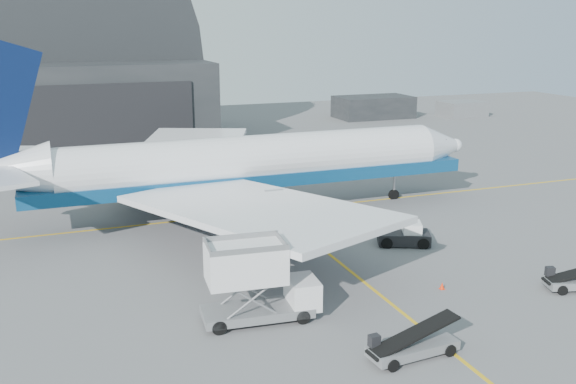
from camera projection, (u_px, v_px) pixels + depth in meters
name	position (u px, v px, depth m)	size (l,w,h in m)	color
ground	(374.00, 290.00, 42.89)	(200.00, 200.00, 0.00)	#565659
taxi_lines	(304.00, 234.00, 54.35)	(80.00, 42.12, 0.02)	gold
hangar	(25.00, 79.00, 91.76)	(50.00, 28.30, 28.00)	black
distant_bldg_a	(373.00, 118.00, 120.96)	(14.00, 8.00, 4.00)	black
distant_bldg_b	(461.00, 116.00, 123.12)	(8.00, 6.00, 2.80)	slate
airliner	(235.00, 165.00, 58.24)	(48.85, 47.37, 17.14)	white
catering_truck	(256.00, 283.00, 37.92)	(7.17, 3.18, 4.80)	slate
pushback_tug	(405.00, 236.00, 51.66)	(4.68, 3.75, 1.90)	black
belt_loader_a	(412.00, 346.00, 34.20)	(5.41, 2.23, 2.04)	slate
traffic_cone	(442.00, 286.00, 43.04)	(0.33, 0.33, 0.48)	#F72C07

